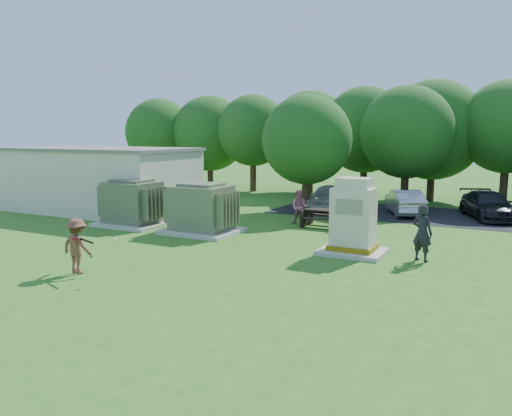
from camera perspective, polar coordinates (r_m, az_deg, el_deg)
The scene contains 16 objects.
ground at distance 15.69m, azimuth -6.85°, elevation -6.62°, with size 120.00×120.00×0.00m, color #2D6619.
service_building at distance 27.74m, azimuth -17.53°, elevation 2.98°, with size 10.00×5.00×3.20m, color beige.
service_building_roof at distance 27.65m, azimuth -17.68°, elevation 6.44°, with size 10.20×5.20×0.15m, color slate.
parking_strip at distance 26.31m, azimuth 23.79°, elevation -1.13°, with size 20.00×6.00×0.01m, color #232326.
transformer_left at distance 22.93m, azimuth -13.94°, elevation 0.46°, with size 3.00×2.40×2.07m.
transformer_right at distance 20.68m, azimuth -6.24°, elevation -0.19°, with size 3.00×2.40×2.07m.
generator_cabinet at distance 17.24m, azimuth 11.05°, elevation -1.46°, with size 2.14×1.75×2.61m.
picnic_table at distance 22.10m, azimuth 7.74°, elevation -0.91°, with size 1.84×1.38×0.79m.
batter at distance 15.52m, azimuth -19.76°, elevation -4.12°, with size 1.06×0.61×1.64m, color brown.
person_by_generator at distance 16.85m, azimuth 18.47°, elevation -2.72°, with size 0.67×0.44×1.85m, color black.
person_at_picnic at distance 22.62m, azimuth 4.99°, elevation 0.09°, with size 0.76×0.59×1.56m, color #C7697F.
car_white at distance 27.33m, azimuth 8.26°, elevation 1.27°, with size 1.61×4.00×1.36m, color silver.
car_silver_a at distance 26.45m, azimuth 16.61°, elevation 0.68°, with size 1.36×3.89×1.28m, color #ADAEB2.
car_dark at distance 26.64m, azimuth 25.02°, elevation 0.29°, with size 1.80×4.43×1.29m, color black.
batting_equipment at distance 14.90m, azimuth -18.61°, elevation -3.50°, with size 1.55×0.35×0.19m.
tree_row at distance 31.70m, azimuth 15.32°, elevation 8.34°, with size 41.30×13.30×7.30m.
Camera 1 is at (8.63, -12.45, 4.07)m, focal length 35.00 mm.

